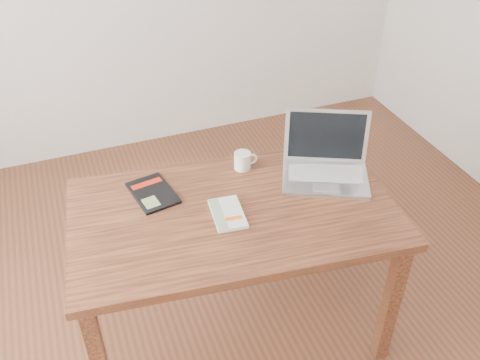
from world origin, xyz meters
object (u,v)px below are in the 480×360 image
object	(u,v)px
white_guidebook	(228,214)
laptop	(326,163)
desk	(234,226)
black_guidebook	(153,193)
coffee_mug	(243,160)

from	to	relation	value
white_guidebook	laptop	xyz separation A→B (m)	(0.51, 0.12, 0.05)
desk	white_guidebook	xyz separation A→B (m)	(-0.04, -0.02, 0.10)
black_guidebook	coffee_mug	xyz separation A→B (m)	(0.44, 0.04, 0.04)
desk	coffee_mug	distance (m)	0.33
desk	white_guidebook	bearing A→B (deg)	-140.68
black_guidebook	desk	bearing A→B (deg)	-47.61
desk	laptop	distance (m)	0.51
desk	coffee_mug	size ratio (longest dim) A/B	12.99
black_guidebook	coffee_mug	bearing A→B (deg)	-4.34
desk	black_guidebook	bearing A→B (deg)	148.93
desk	laptop	world-z (taller)	laptop
white_guidebook	black_guidebook	world-z (taller)	white_guidebook
desk	white_guidebook	distance (m)	0.11
black_guidebook	laptop	size ratio (longest dim) A/B	0.57
white_guidebook	coffee_mug	distance (m)	0.34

